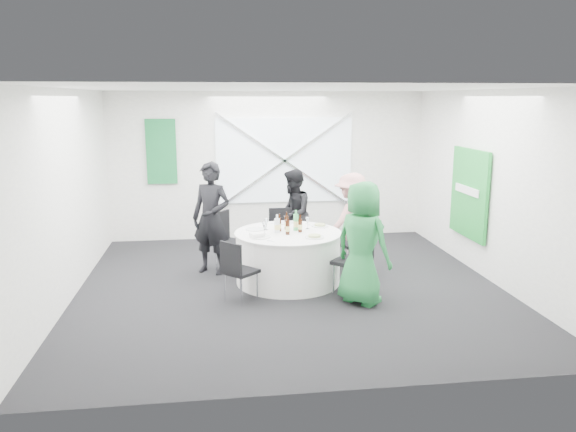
{
  "coord_description": "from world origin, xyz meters",
  "views": [
    {
      "loc": [
        -1.06,
        -7.67,
        2.68
      ],
      "look_at": [
        0.0,
        0.2,
        1.0
      ],
      "focal_mm": 35.0,
      "sensor_mm": 36.0,
      "label": 1
    }
  ],
  "objects": [
    {
      "name": "wall_left",
      "position": [
        -3.0,
        0.0,
        1.4
      ],
      "size": [
        0.0,
        6.0,
        6.0
      ],
      "primitive_type": "plane",
      "rotation": [
        1.57,
        0.0,
        1.57
      ],
      "color": "silver",
      "rests_on": "floor"
    },
    {
      "name": "chair_front_right",
      "position": [
        0.86,
        -0.53,
        0.58
      ],
      "size": [
        0.63,
        0.63,
        0.99
      ],
      "rotation": [
        0.0,
        0.0,
        4.01
      ],
      "color": "black",
      "rests_on": "floor"
    },
    {
      "name": "wine_glass_c",
      "position": [
        -0.3,
        0.39,
        0.88
      ],
      "size": [
        0.07,
        0.07,
        0.17
      ],
      "color": "white",
      "rests_on": "banquet_table"
    },
    {
      "name": "window_brace_b",
      "position": [
        0.3,
        2.92,
        1.5
      ],
      "size": [
        2.63,
        0.05,
        1.84
      ],
      "primitive_type": "cube",
      "rotation": [
        0.0,
        -0.97,
        0.0
      ],
      "color": "silver",
      "rests_on": "window_panel"
    },
    {
      "name": "napkin",
      "position": [
        -0.47,
        -0.08,
        0.8
      ],
      "size": [
        0.23,
        0.2,
        0.05
      ],
      "primitive_type": "cube",
      "rotation": [
        0.0,
        0.0,
        0.44
      ],
      "color": "silver",
      "rests_on": "plate_front_left"
    },
    {
      "name": "person_woman_green",
      "position": [
        0.85,
        -0.77,
        0.82
      ],
      "size": [
        0.92,
        0.94,
        1.63
      ],
      "primitive_type": "imported",
      "rotation": [
        0.0,
        0.0,
        2.29
      ],
      "color": "#217C3B",
      "rests_on": "floor"
    },
    {
      "name": "plate_front_left",
      "position": [
        -0.43,
        -0.06,
        0.77
      ],
      "size": [
        0.29,
        0.29,
        0.01
      ],
      "color": "white",
      "rests_on": "banquet_table"
    },
    {
      "name": "person_woman_pink",
      "position": [
        1.11,
        0.85,
        0.76
      ],
      "size": [
        1.08,
        0.89,
        1.52
      ],
      "primitive_type": "imported",
      "rotation": [
        0.0,
        0.0,
        -2.61
      ],
      "color": "tan",
      "rests_on": "floor"
    },
    {
      "name": "plate_back_right",
      "position": [
        0.53,
        0.5,
        0.78
      ],
      "size": [
        0.25,
        0.25,
        0.04
      ],
      "color": "white",
      "rests_on": "banquet_table"
    },
    {
      "name": "window_panel",
      "position": [
        0.3,
        2.96,
        1.5
      ],
      "size": [
        2.6,
        0.03,
        1.6
      ],
      "primitive_type": "cube",
      "color": "silver",
      "rests_on": "wall_back"
    },
    {
      "name": "chair_back_right",
      "position": [
        1.13,
        0.67,
        0.52
      ],
      "size": [
        0.54,
        0.53,
        0.89
      ],
      "rotation": [
        0.0,
        0.0,
        -1.17
      ],
      "color": "black",
      "rests_on": "floor"
    },
    {
      "name": "wine_glass_d",
      "position": [
        -0.35,
        0.15,
        0.88
      ],
      "size": [
        0.07,
        0.07,
        0.17
      ],
      "color": "white",
      "rests_on": "banquet_table"
    },
    {
      "name": "knife_a",
      "position": [
        -0.12,
        0.76,
        0.76
      ],
      "size": [
        0.15,
        0.03,
        0.01
      ],
      "primitive_type": "cube",
      "rotation": [
        0.0,
        0.0,
        1.49
      ],
      "color": "silver",
      "rests_on": "banquet_table"
    },
    {
      "name": "floor",
      "position": [
        0.0,
        0.0,
        0.0
      ],
      "size": [
        6.0,
        6.0,
        0.0
      ],
      "primitive_type": "plane",
      "color": "black",
      "rests_on": "ground"
    },
    {
      "name": "plate_back_left",
      "position": [
        -0.46,
        0.42,
        0.77
      ],
      "size": [
        0.28,
        0.28,
        0.01
      ],
      "color": "white",
      "rests_on": "banquet_table"
    },
    {
      "name": "fork_a",
      "position": [
        0.22,
        0.73,
        0.76
      ],
      "size": [
        0.15,
        0.03,
        0.01
      ],
      "primitive_type": "cube",
      "rotation": [
        0.0,
        0.0,
        1.49
      ],
      "color": "silver",
      "rests_on": "banquet_table"
    },
    {
      "name": "knife_c",
      "position": [
        0.38,
        0.63,
        0.76
      ],
      "size": [
        0.09,
        0.14,
        0.01
      ],
      "primitive_type": "cube",
      "rotation": [
        0.0,
        0.0,
        0.55
      ],
      "color": "silver",
      "rests_on": "banquet_table"
    },
    {
      "name": "window_brace_a",
      "position": [
        0.3,
        2.92,
        1.5
      ],
      "size": [
        2.63,
        0.05,
        1.84
      ],
      "primitive_type": "cube",
      "rotation": [
        0.0,
        0.97,
        0.0
      ],
      "color": "silver",
      "rests_on": "window_panel"
    },
    {
      "name": "wine_glass_b",
      "position": [
        0.32,
        0.39,
        0.88
      ],
      "size": [
        0.07,
        0.07,
        0.17
      ],
      "color": "white",
      "rests_on": "banquet_table"
    },
    {
      "name": "chair_back_left",
      "position": [
        -0.87,
        0.88,
        0.55
      ],
      "size": [
        0.6,
        0.6,
        0.94
      ],
      "rotation": [
        0.0,
        0.0,
        0.91
      ],
      "color": "black",
      "rests_on": "floor"
    },
    {
      "name": "wine_glass_a",
      "position": [
        0.02,
        0.53,
        0.88
      ],
      "size": [
        0.07,
        0.07,
        0.17
      ],
      "color": "white",
      "rests_on": "banquet_table"
    },
    {
      "name": "green_water_bottle",
      "position": [
        0.13,
        0.29,
        0.88
      ],
      "size": [
        0.08,
        0.08,
        0.31
      ],
      "color": "#46B65F",
      "rests_on": "banquet_table"
    },
    {
      "name": "knife_b",
      "position": [
        -0.3,
        -0.29,
        0.76
      ],
      "size": [
        0.11,
        0.12,
        0.01
      ],
      "primitive_type": "cube",
      "rotation": [
        0.0,
        0.0,
        -2.42
      ],
      "color": "silver",
      "rests_on": "banquet_table"
    },
    {
      "name": "chair_back",
      "position": [
        0.03,
        1.31,
        0.51
      ],
      "size": [
        0.41,
        0.42,
        0.88
      ],
      "rotation": [
        0.0,
        0.0,
        -0.03
      ],
      "color": "black",
      "rests_on": "floor"
    },
    {
      "name": "fork_c",
      "position": [
        0.55,
        0.37,
        0.76
      ],
      "size": [
        0.1,
        0.13,
        0.01
      ],
      "primitive_type": "cube",
      "rotation": [
        0.0,
        0.0,
        0.6
      ],
      "color": "silver",
      "rests_on": "banquet_table"
    },
    {
      "name": "green_sign",
      "position": [
        2.94,
        0.6,
        1.2
      ],
      "size": [
        0.05,
        1.2,
        1.4
      ],
      "primitive_type": "cube",
      "color": "#1A9431",
      "rests_on": "wall_right"
    },
    {
      "name": "beer_bottle_a",
      "position": [
        -0.12,
        0.27,
        0.86
      ],
      "size": [
        0.06,
        0.06,
        0.26
      ],
      "color": "#3B180A",
      "rests_on": "banquet_table"
    },
    {
      "name": "clear_water_bottle",
      "position": [
        -0.16,
        0.19,
        0.86
      ],
      "size": [
        0.08,
        0.08,
        0.27
      ],
      "color": "silver",
      "rests_on": "banquet_table"
    },
    {
      "name": "person_man_back",
      "position": [
        0.25,
        1.47,
        0.76
      ],
      "size": [
        0.54,
        0.8,
        1.52
      ],
      "primitive_type": "imported",
      "rotation": [
        0.0,
        0.0,
        -1.77
      ],
      "color": "black",
      "rests_on": "floor"
    },
    {
      "name": "chair_front_left",
      "position": [
        -0.78,
        -0.55,
        0.49
      ],
      "size": [
        0.54,
        0.54,
        0.84
      ],
      "rotation": [
        0.0,
        0.0,
        2.33
      ],
      "color": "black",
      "rests_on": "floor"
    },
    {
      "name": "beer_bottle_c",
      "position": [
        0.18,
        0.18,
        0.86
      ],
      "size": [
        0.06,
        0.06,
        0.26
      ],
      "color": "#3B180A",
      "rests_on": "banquet_table"
    },
    {
      "name": "wall_front",
      "position": [
        0.0,
        -3.0,
        1.4
      ],
      "size": [
        6.0,
        0.0,
        6.0
      ],
      "primitive_type": "plane",
      "rotation": [
        -1.57,
        0.0,
        0.0
      ],
      "color": "silver",
      "rests_on": "floor"
    },
    {
      "name": "ceiling",
      "position": [
        0.0,
        0.0,
        2.8
      ],
      "size": [
        6.0,
        6.0,
        0.0
      ],
      "primitive_type": "plane",
      "rotation": [
        3.14,
        0.0,
        0.0
      ],
      "color": "white",
      "rests_on": "wall_back"
    },
    {
      "name": "banquet_table",
      "position": [
        0.0,
        0.2,
        0.38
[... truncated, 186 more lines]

